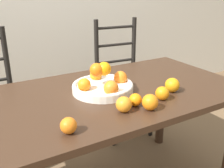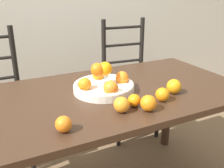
{
  "view_description": "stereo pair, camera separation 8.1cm",
  "coord_description": "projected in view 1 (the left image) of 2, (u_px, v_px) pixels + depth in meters",
  "views": [
    {
      "loc": [
        -0.63,
        -1.19,
        1.32
      ],
      "look_at": [
        0.01,
        -0.08,
        0.83
      ],
      "focal_mm": 42.0,
      "sensor_mm": 36.0,
      "label": 1
    },
    {
      "loc": [
        -0.56,
        -1.23,
        1.32
      ],
      "look_at": [
        0.01,
        -0.08,
        0.83
      ],
      "focal_mm": 42.0,
      "sensor_mm": 36.0,
      "label": 2
    }
  ],
  "objects": [
    {
      "name": "dining_table",
      "position": [
        103.0,
        109.0,
        1.49
      ],
      "size": [
        1.66,
        0.84,
        0.75
      ],
      "color": "#382316",
      "rests_on": "ground_plane"
    },
    {
      "name": "fruit_bowl",
      "position": [
        103.0,
        85.0,
        1.46
      ],
      "size": [
        0.34,
        0.34,
        0.17
      ],
      "color": "silver",
      "rests_on": "dining_table"
    },
    {
      "name": "orange_loose_0",
      "position": [
        69.0,
        126.0,
        1.05
      ],
      "size": [
        0.07,
        0.07,
        0.07
      ],
      "color": "orange",
      "rests_on": "dining_table"
    },
    {
      "name": "orange_loose_1",
      "position": [
        172.0,
        85.0,
        1.46
      ],
      "size": [
        0.08,
        0.08,
        0.08
      ],
      "color": "orange",
      "rests_on": "dining_table"
    },
    {
      "name": "orange_loose_2",
      "position": [
        124.0,
        104.0,
        1.23
      ],
      "size": [
        0.08,
        0.08,
        0.08
      ],
      "color": "orange",
      "rests_on": "dining_table"
    },
    {
      "name": "orange_loose_3",
      "position": [
        150.0,
        102.0,
        1.25
      ],
      "size": [
        0.08,
        0.08,
        0.08
      ],
      "color": "orange",
      "rests_on": "dining_table"
    },
    {
      "name": "orange_loose_4",
      "position": [
        135.0,
        100.0,
        1.3
      ],
      "size": [
        0.06,
        0.06,
        0.06
      ],
      "color": "orange",
      "rests_on": "dining_table"
    },
    {
      "name": "orange_loose_5",
      "position": [
        162.0,
        93.0,
        1.36
      ],
      "size": [
        0.07,
        0.07,
        0.07
      ],
      "color": "orange",
      "rests_on": "dining_table"
    },
    {
      "name": "chair_right",
      "position": [
        122.0,
        81.0,
        2.4
      ],
      "size": [
        0.46,
        0.44,
        1.04
      ],
      "rotation": [
        0.0,
        0.0,
        -0.09
      ],
      "color": "black",
      "rests_on": "ground_plane"
    }
  ]
}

